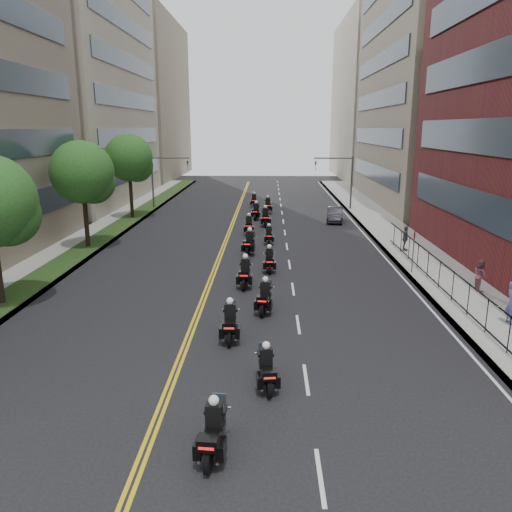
% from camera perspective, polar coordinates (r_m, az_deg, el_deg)
% --- Properties ---
extents(ground, '(160.00, 160.00, 0.00)m').
position_cam_1_polar(ground, '(13.85, -7.17, -23.53)').
color(ground, black).
rests_on(ground, ground).
extents(sidewalk_right, '(4.00, 90.00, 0.15)m').
position_cam_1_polar(sidewalk_right, '(38.12, 16.89, 1.09)').
color(sidewalk_right, gray).
rests_on(sidewalk_right, ground).
extents(sidewalk_left, '(4.00, 90.00, 0.15)m').
position_cam_1_polar(sidewalk_left, '(39.28, -19.21, 1.29)').
color(sidewalk_left, gray).
rests_on(sidewalk_left, ground).
extents(grass_strip, '(2.00, 90.00, 0.04)m').
position_cam_1_polar(grass_strip, '(38.99, -18.12, 1.43)').
color(grass_strip, '#173513').
rests_on(grass_strip, sidewalk_left).
extents(building_right_tan, '(15.11, 28.00, 30.00)m').
position_cam_1_polar(building_right_tan, '(62.29, 21.13, 19.58)').
color(building_right_tan, gray).
rests_on(building_right_tan, ground).
extents(building_right_far, '(15.00, 28.00, 26.00)m').
position_cam_1_polar(building_right_far, '(91.03, 14.61, 16.89)').
color(building_right_far, '#9E987F').
rests_on(building_right_far, ground).
extents(building_left_mid, '(16.11, 28.00, 34.00)m').
position_cam_1_polar(building_left_mid, '(63.99, -21.93, 21.16)').
color(building_left_mid, '#9E987F').
rests_on(building_left_mid, ground).
extents(building_left_far, '(16.00, 28.00, 26.00)m').
position_cam_1_polar(building_left_far, '(92.03, -14.14, 16.89)').
color(building_left_far, gray).
rests_on(building_left_far, ground).
extents(iron_fence, '(0.05, 28.00, 1.50)m').
position_cam_1_polar(iron_fence, '(25.68, 22.31, -3.85)').
color(iron_fence, black).
rests_on(iron_fence, sidewalk_right).
extents(street_trees, '(4.40, 38.40, 7.98)m').
position_cam_1_polar(street_trees, '(32.27, -22.29, 7.43)').
color(street_trees, black).
rests_on(street_trees, ground).
extents(traffic_signal_right, '(4.09, 0.20, 5.60)m').
position_cam_1_polar(traffic_signal_right, '(53.54, 9.87, 9.14)').
color(traffic_signal_right, '#3F3F44').
rests_on(traffic_signal_right, ground).
extents(traffic_signal_left, '(4.09, 0.20, 5.60)m').
position_cam_1_polar(traffic_signal_left, '(54.20, -10.78, 9.16)').
color(traffic_signal_left, '#3F3F44').
rests_on(traffic_signal_left, ground).
extents(motorcycle_0, '(0.61, 2.28, 1.68)m').
position_cam_1_polar(motorcycle_0, '(14.06, -4.89, -19.48)').
color(motorcycle_0, black).
rests_on(motorcycle_0, ground).
extents(motorcycle_1, '(0.64, 2.16, 1.60)m').
position_cam_1_polar(motorcycle_1, '(17.13, 1.21, -12.88)').
color(motorcycle_1, black).
rests_on(motorcycle_1, ground).
extents(motorcycle_2, '(0.56, 2.39, 1.76)m').
position_cam_1_polar(motorcycle_2, '(20.71, -2.98, -7.69)').
color(motorcycle_2, black).
rests_on(motorcycle_2, ground).
extents(motorcycle_3, '(0.70, 2.32, 1.72)m').
position_cam_1_polar(motorcycle_3, '(23.64, 1.02, -4.84)').
color(motorcycle_3, black).
rests_on(motorcycle_3, ground).
extents(motorcycle_4, '(0.58, 2.47, 1.82)m').
position_cam_1_polar(motorcycle_4, '(27.36, -1.25, -2.04)').
color(motorcycle_4, black).
rests_on(motorcycle_4, ground).
extents(motorcycle_5, '(0.52, 2.24, 1.65)m').
position_cam_1_polar(motorcycle_5, '(30.25, 1.53, -0.55)').
color(motorcycle_5, black).
rests_on(motorcycle_5, ground).
extents(motorcycle_6, '(0.75, 2.52, 1.86)m').
position_cam_1_polar(motorcycle_6, '(34.35, -0.74, 1.42)').
color(motorcycle_6, black).
rests_on(motorcycle_6, ground).
extents(motorcycle_7, '(0.48, 2.07, 1.53)m').
position_cam_1_polar(motorcycle_7, '(37.49, 1.49, 2.33)').
color(motorcycle_7, black).
rests_on(motorcycle_7, ground).
extents(motorcycle_8, '(0.55, 2.38, 1.76)m').
position_cam_1_polar(motorcycle_8, '(40.77, -0.82, 3.45)').
color(motorcycle_8, black).
rests_on(motorcycle_8, ground).
extents(motorcycle_9, '(0.63, 2.53, 1.86)m').
position_cam_1_polar(motorcycle_9, '(44.21, 1.08, 4.38)').
color(motorcycle_9, black).
rests_on(motorcycle_9, ground).
extents(motorcycle_10, '(0.63, 2.41, 1.78)m').
position_cam_1_polar(motorcycle_10, '(47.51, 0.00, 5.05)').
color(motorcycle_10, black).
rests_on(motorcycle_10, ground).
extents(motorcycle_11, '(0.58, 2.46, 1.82)m').
position_cam_1_polar(motorcycle_11, '(51.16, 1.37, 5.74)').
color(motorcycle_11, black).
rests_on(motorcycle_11, ground).
extents(motorcycle_12, '(0.51, 2.22, 1.64)m').
position_cam_1_polar(motorcycle_12, '(55.24, -0.24, 6.33)').
color(motorcycle_12, black).
rests_on(motorcycle_12, ground).
extents(parked_sedan, '(1.95, 4.17, 1.32)m').
position_cam_1_polar(parked_sedan, '(46.93, 9.03, 4.70)').
color(parked_sedan, black).
rests_on(parked_sedan, ground).
extents(pedestrian_a, '(0.47, 0.71, 1.93)m').
position_cam_1_polar(pedestrian_a, '(24.44, 27.21, -4.77)').
color(pedestrian_a, '#4B528A').
rests_on(pedestrian_a, sidewalk_right).
extents(pedestrian_b, '(0.64, 0.81, 1.67)m').
position_cam_1_polar(pedestrian_b, '(28.72, 24.28, -2.01)').
color(pedestrian_b, '#8F4E5B').
rests_on(pedestrian_b, sidewalk_right).
extents(pedestrian_c, '(0.73, 1.12, 1.76)m').
position_cam_1_polar(pedestrian_c, '(36.17, 16.69, 1.96)').
color(pedestrian_c, '#47454E').
rests_on(pedestrian_c, sidewalk_right).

